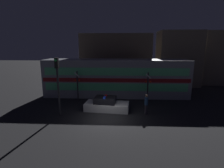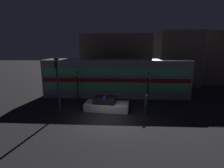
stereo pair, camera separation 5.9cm
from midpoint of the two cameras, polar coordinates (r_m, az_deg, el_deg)
name	(u,v)px [view 2 (the right image)]	position (r m, az deg, el deg)	size (l,w,h in m)	color
ground_plane	(107,119)	(15.25, -1.58, -11.50)	(120.00, 120.00, 0.00)	black
train	(116,78)	(21.74, 1.39, 2.03)	(17.48, 3.19, 4.54)	gray
police_car	(106,105)	(17.21, -1.71, -6.78)	(4.41, 2.30, 1.41)	silver
pedestrian	(146,104)	(16.37, 11.18, -6.47)	(0.31, 0.31, 1.85)	#2D2833
crossing_signal_near	(148,86)	(19.45, 11.71, -0.70)	(0.70, 0.33, 3.37)	#2D2D33
crossing_signal_far	(77,84)	(20.20, -11.12, -0.14)	(0.70, 0.33, 3.41)	#2D2D33
traffic_light_corner	(58,81)	(15.87, -17.22, 0.99)	(0.30, 0.46, 5.19)	#2D2D33
building_left	(116,60)	(27.32, 1.37, 7.70)	(10.41, 4.47, 7.89)	brown
building_center	(178,59)	(29.48, 20.81, 7.73)	(6.23, 4.21, 8.39)	#726656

